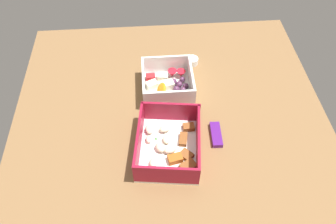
{
  "coord_description": "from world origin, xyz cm",
  "views": [
    {
      "loc": [
        52.13,
        -4.7,
        68.51
      ],
      "look_at": [
        -1.17,
        -0.63,
        4.0
      ],
      "focal_mm": 35.76,
      "sensor_mm": 36.0,
      "label": 1
    }
  ],
  "objects_px": {
    "fruit_bowl": "(168,84)",
    "paper_cup_liner": "(192,61)",
    "candy_bar": "(216,135)",
    "pasta_container": "(169,144)"
  },
  "relations": [
    {
      "from": "fruit_bowl",
      "to": "paper_cup_liner",
      "type": "xyz_separation_m",
      "value": [
        -0.1,
        0.08,
        -0.01
      ]
    },
    {
      "from": "fruit_bowl",
      "to": "candy_bar",
      "type": "distance_m",
      "value": 0.2
    },
    {
      "from": "candy_bar",
      "to": "fruit_bowl",
      "type": "bearing_deg",
      "value": -148.05
    },
    {
      "from": "pasta_container",
      "to": "candy_bar",
      "type": "xyz_separation_m",
      "value": [
        -0.03,
        0.12,
        -0.01
      ]
    },
    {
      "from": "candy_bar",
      "to": "paper_cup_liner",
      "type": "bearing_deg",
      "value": -174.47
    },
    {
      "from": "candy_bar",
      "to": "pasta_container",
      "type": "bearing_deg",
      "value": -75.83
    },
    {
      "from": "pasta_container",
      "to": "candy_bar",
      "type": "relative_size",
      "value": 2.87
    },
    {
      "from": "pasta_container",
      "to": "fruit_bowl",
      "type": "bearing_deg",
      "value": -176.49
    },
    {
      "from": "fruit_bowl",
      "to": "candy_bar",
      "type": "height_order",
      "value": "fruit_bowl"
    },
    {
      "from": "pasta_container",
      "to": "paper_cup_liner",
      "type": "distance_m",
      "value": 0.31
    }
  ]
}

